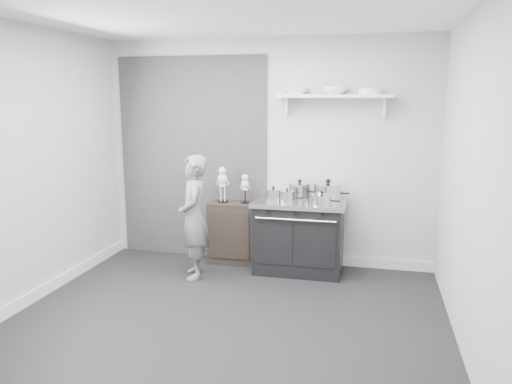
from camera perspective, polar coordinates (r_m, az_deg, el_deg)
ground at (r=4.71m, az=-3.54°, el=-14.44°), size 4.00×4.00×0.00m
room_shell at (r=4.45m, az=-4.33°, el=6.01°), size 4.02×3.62×2.71m
wall_shelf at (r=5.77m, az=8.95°, el=10.68°), size 1.30×0.26×0.24m
stove at (r=5.83m, az=4.94°, el=-5.02°), size 1.05×0.65×0.84m
side_cabinet at (r=6.13m, az=-2.60°, el=-4.64°), size 0.58×0.34×0.75m
child at (r=5.60m, az=-7.12°, el=-2.86°), size 0.49×0.59×1.39m
pot_front_left at (r=5.65m, az=2.00°, el=-0.37°), size 0.28×0.19×0.18m
pot_back_left at (r=5.85m, az=5.01°, el=0.16°), size 0.34×0.26×0.23m
pot_back_right at (r=5.77m, az=8.21°, el=0.02°), size 0.41×0.32×0.25m
pot_front_right at (r=5.51m, az=7.50°, el=-0.87°), size 0.32×0.23×0.16m
pot_front_center at (r=5.59m, az=3.59°, el=-0.55°), size 0.26×0.17×0.17m
skeleton_full at (r=6.04m, az=-3.83°, el=1.17°), size 0.14×0.09×0.50m
skeleton_torso at (r=5.97m, az=-1.26°, el=0.62°), size 0.11×0.07×0.40m
bowl_large at (r=5.81m, az=4.69°, el=11.41°), size 0.27×0.27×0.07m
bowl_small at (r=5.76m, az=9.04°, el=11.40°), size 0.27×0.27×0.08m
plate_stack at (r=5.75m, az=12.95°, el=11.15°), size 0.26×0.26×0.06m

